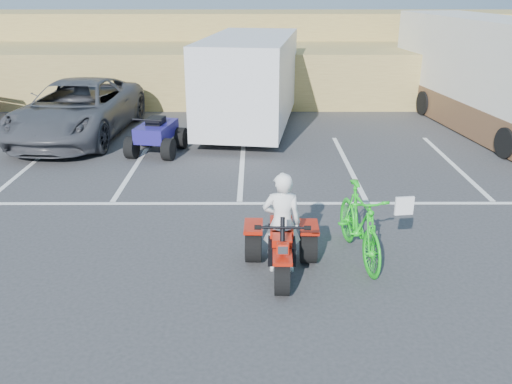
{
  "coord_description": "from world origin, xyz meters",
  "views": [
    {
      "loc": [
        0.32,
        -8.15,
        4.37
      ],
      "look_at": [
        0.34,
        0.5,
        1.0
      ],
      "focal_mm": 38.0,
      "sensor_mm": 36.0,
      "label": 1
    }
  ],
  "objects_px": {
    "cargo_trailer": "(250,80)",
    "quad_atv_blue": "(158,153)",
    "red_trike_atv": "(281,274)",
    "green_dirt_bike": "(360,224)",
    "quad_atv_green": "(241,138)",
    "rv_motorhome": "(487,82)",
    "grey_pickup": "(77,110)",
    "rider": "(282,223)"
  },
  "relations": [
    {
      "from": "cargo_trailer",
      "to": "quad_atv_blue",
      "type": "distance_m",
      "value": 3.96
    },
    {
      "from": "red_trike_atv",
      "to": "green_dirt_bike",
      "type": "relative_size",
      "value": 0.77
    },
    {
      "from": "quad_atv_green",
      "to": "quad_atv_blue",
      "type": "bearing_deg",
      "value": -133.49
    },
    {
      "from": "green_dirt_bike",
      "to": "rv_motorhome",
      "type": "bearing_deg",
      "value": 50.27
    },
    {
      "from": "red_trike_atv",
      "to": "rv_motorhome",
      "type": "relative_size",
      "value": 0.17
    },
    {
      "from": "cargo_trailer",
      "to": "grey_pickup",
      "type": "bearing_deg",
      "value": -160.87
    },
    {
      "from": "grey_pickup",
      "to": "quad_atv_blue",
      "type": "height_order",
      "value": "grey_pickup"
    },
    {
      "from": "green_dirt_bike",
      "to": "cargo_trailer",
      "type": "bearing_deg",
      "value": 94.6
    },
    {
      "from": "cargo_trailer",
      "to": "quad_atv_blue",
      "type": "xyz_separation_m",
      "value": [
        -2.49,
        -2.67,
        -1.53
      ]
    },
    {
      "from": "grey_pickup",
      "to": "quad_atv_blue",
      "type": "distance_m",
      "value": 3.22
    },
    {
      "from": "grey_pickup",
      "to": "quad_atv_green",
      "type": "height_order",
      "value": "grey_pickup"
    },
    {
      "from": "rider",
      "to": "quad_atv_blue",
      "type": "xyz_separation_m",
      "value": [
        -3.07,
        6.43,
        -0.83
      ]
    },
    {
      "from": "red_trike_atv",
      "to": "quad_atv_green",
      "type": "bearing_deg",
      "value": 97.54
    },
    {
      "from": "cargo_trailer",
      "to": "quad_atv_green",
      "type": "height_order",
      "value": "cargo_trailer"
    },
    {
      "from": "green_dirt_bike",
      "to": "quad_atv_blue",
      "type": "height_order",
      "value": "green_dirt_bike"
    },
    {
      "from": "rider",
      "to": "quad_atv_green",
      "type": "relative_size",
      "value": 0.99
    },
    {
      "from": "rider",
      "to": "grey_pickup",
      "type": "height_order",
      "value": "rider"
    },
    {
      "from": "rv_motorhome",
      "to": "grey_pickup",
      "type": "bearing_deg",
      "value": 177.16
    },
    {
      "from": "rv_motorhome",
      "to": "quad_atv_blue",
      "type": "relative_size",
      "value": 5.6
    },
    {
      "from": "red_trike_atv",
      "to": "cargo_trailer",
      "type": "xyz_separation_m",
      "value": [
        -0.57,
        9.25,
        1.53
      ]
    },
    {
      "from": "rv_motorhome",
      "to": "quad_atv_green",
      "type": "relative_size",
      "value": 5.58
    },
    {
      "from": "green_dirt_bike",
      "to": "quad_atv_green",
      "type": "distance_m",
      "value": 7.89
    },
    {
      "from": "green_dirt_bike",
      "to": "grey_pickup",
      "type": "bearing_deg",
      "value": 124.61
    },
    {
      "from": "quad_atv_blue",
      "to": "green_dirt_bike",
      "type": "bearing_deg",
      "value": -43.73
    },
    {
      "from": "red_trike_atv",
      "to": "quad_atv_blue",
      "type": "bearing_deg",
      "value": 116.61
    },
    {
      "from": "rv_motorhome",
      "to": "quad_atv_blue",
      "type": "xyz_separation_m",
      "value": [
        -9.93,
        -2.84,
        -1.43
      ]
    },
    {
      "from": "green_dirt_bike",
      "to": "quad_atv_green",
      "type": "height_order",
      "value": "green_dirt_bike"
    },
    {
      "from": "cargo_trailer",
      "to": "quad_atv_blue",
      "type": "relative_size",
      "value": 3.78
    },
    {
      "from": "red_trike_atv",
      "to": "grey_pickup",
      "type": "xyz_separation_m",
      "value": [
        -5.69,
        8.26,
        0.83
      ]
    },
    {
      "from": "green_dirt_bike",
      "to": "rv_motorhome",
      "type": "height_order",
      "value": "rv_motorhome"
    },
    {
      "from": "rider",
      "to": "green_dirt_bike",
      "type": "relative_size",
      "value": 0.79
    },
    {
      "from": "cargo_trailer",
      "to": "quad_atv_green",
      "type": "xyz_separation_m",
      "value": [
        -0.27,
        -1.12,
        -1.53
      ]
    },
    {
      "from": "red_trike_atv",
      "to": "rv_motorhome",
      "type": "xyz_separation_m",
      "value": [
        6.86,
        9.42,
        1.43
      ]
    },
    {
      "from": "red_trike_atv",
      "to": "rv_motorhome",
      "type": "distance_m",
      "value": 11.74
    },
    {
      "from": "rider",
      "to": "grey_pickup",
      "type": "relative_size",
      "value": 0.28
    },
    {
      "from": "rider",
      "to": "cargo_trailer",
      "type": "distance_m",
      "value": 9.15
    },
    {
      "from": "rv_motorhome",
      "to": "red_trike_atv",
      "type": "bearing_deg",
      "value": -134.2
    },
    {
      "from": "rider",
      "to": "cargo_trailer",
      "type": "bearing_deg",
      "value": -84.73
    },
    {
      "from": "quad_atv_blue",
      "to": "quad_atv_green",
      "type": "relative_size",
      "value": 1.0
    },
    {
      "from": "rider",
      "to": "green_dirt_bike",
      "type": "height_order",
      "value": "rider"
    },
    {
      "from": "rider",
      "to": "rv_motorhome",
      "type": "distance_m",
      "value": 11.55
    },
    {
      "from": "rider",
      "to": "quad_atv_blue",
      "type": "height_order",
      "value": "rider"
    }
  ]
}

